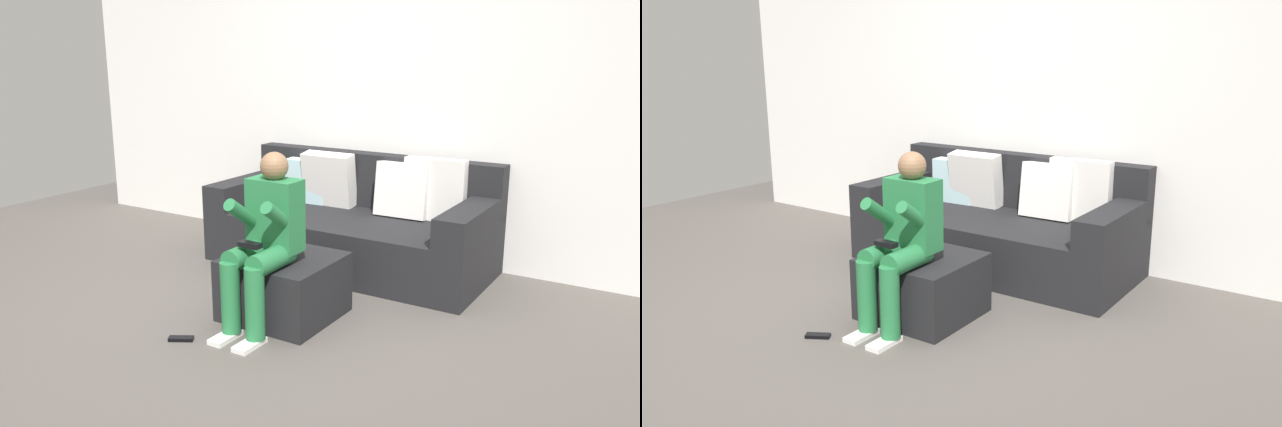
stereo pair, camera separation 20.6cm
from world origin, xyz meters
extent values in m
plane|color=#544F49|center=(0.00, 0.00, 0.00)|extent=(8.18, 8.18, 0.00)
cube|color=white|center=(0.00, 1.97, 1.26)|extent=(6.30, 0.10, 2.53)
cube|color=black|center=(0.06, 1.44, 0.20)|extent=(2.17, 0.96, 0.41)
cube|color=black|center=(0.06, 1.84, 0.63)|extent=(2.17, 0.16, 0.44)
cube|color=black|center=(-0.91, 1.44, 0.51)|extent=(0.23, 0.96, 0.21)
cube|color=black|center=(1.03, 1.44, 0.51)|extent=(0.23, 0.96, 0.21)
cube|color=silver|center=(-0.49, 1.68, 0.59)|extent=(0.37, 0.15, 0.37)
cube|color=white|center=(-0.27, 1.68, 0.63)|extent=(0.44, 0.21, 0.45)
cube|color=white|center=(0.65, 1.70, 0.64)|extent=(0.48, 0.13, 0.47)
cube|color=white|center=(0.41, 1.67, 0.62)|extent=(0.43, 0.22, 0.44)
cube|color=black|center=(0.17, 0.37, 0.20)|extent=(0.66, 0.63, 0.40)
cube|color=#26723F|center=(0.17, 0.29, 0.69)|extent=(0.33, 0.18, 0.45)
sphere|color=#8C6647|center=(0.17, 0.29, 0.99)|extent=(0.17, 0.17, 0.17)
cylinder|color=#26723F|center=(0.08, 0.12, 0.47)|extent=(0.14, 0.34, 0.14)
cylinder|color=#26723F|center=(0.08, -0.05, 0.25)|extent=(0.12, 0.12, 0.44)
cube|color=white|center=(0.08, -0.11, 0.01)|extent=(0.10, 0.22, 0.03)
cylinder|color=#26723F|center=(0.05, 0.16, 0.69)|extent=(0.08, 0.36, 0.29)
cylinder|color=#26723F|center=(0.26, 0.12, 0.47)|extent=(0.14, 0.34, 0.14)
cylinder|color=#26723F|center=(0.26, -0.05, 0.25)|extent=(0.12, 0.12, 0.44)
cube|color=white|center=(0.26, -0.11, 0.01)|extent=(0.10, 0.22, 0.03)
cylinder|color=#26723F|center=(0.29, 0.18, 0.71)|extent=(0.08, 0.31, 0.25)
cube|color=black|center=(0.17, 0.03, 0.57)|extent=(0.14, 0.06, 0.03)
cube|color=black|center=(-0.14, -0.26, 0.01)|extent=(0.15, 0.12, 0.02)
camera|label=1|loc=(2.40, -2.80, 1.69)|focal=35.99mm
camera|label=2|loc=(2.57, -2.68, 1.69)|focal=35.99mm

